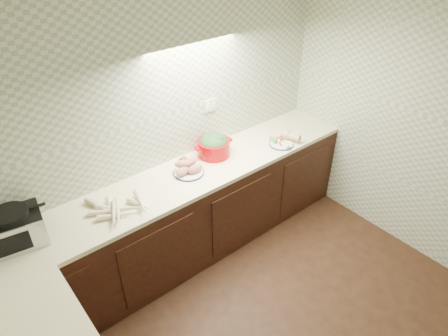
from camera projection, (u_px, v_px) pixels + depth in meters
room at (334, 194)px, 2.09m from camera, size 3.60×3.60×2.60m
counter at (170, 317)px, 2.83m from camera, size 3.60×3.60×0.90m
toaster_oven at (14, 229)px, 2.75m from camera, size 0.42×0.35×0.27m
parsnip_pile at (125, 202)px, 3.14m from camera, size 0.43×0.39×0.08m
sweet_potato_plate at (188, 168)px, 3.51m from camera, size 0.28×0.28×0.13m
onion_bowl at (185, 162)px, 3.61m from camera, size 0.13×0.13×0.10m
dutch_oven at (214, 145)px, 3.73m from camera, size 0.38×0.35×0.21m
veg_plate at (284, 139)px, 3.95m from camera, size 0.29×0.27×0.11m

